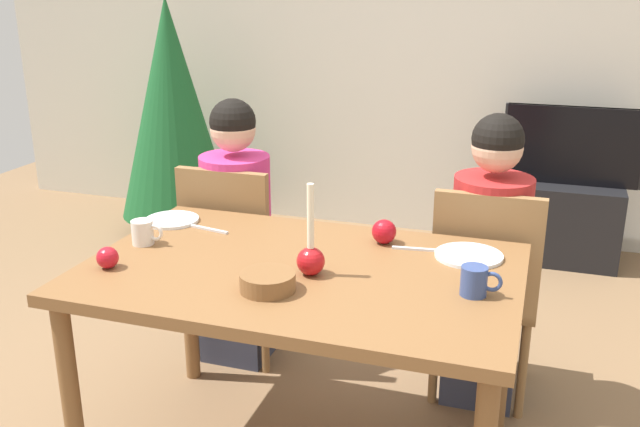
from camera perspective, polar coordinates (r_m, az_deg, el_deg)
back_wall at (r=4.64m, az=9.58°, el=14.12°), size 6.40×0.10×2.60m
dining_table at (r=2.31m, az=-1.56°, el=-6.28°), size 1.40×0.90×0.75m
chair_left at (r=3.08m, az=-6.95°, el=-3.07°), size 0.40×0.40×0.90m
chair_right at (r=2.82m, az=13.29°, el=-5.51°), size 0.40×0.40×0.90m
person_left_child at (r=3.08m, az=-6.74°, el=-1.86°), size 0.30×0.30×1.17m
person_right_child at (r=2.83m, az=13.44°, el=-4.18°), size 0.30×0.30×1.17m
tv_stand at (r=4.50m, az=19.15°, el=-0.63°), size 0.64×0.40×0.48m
tv at (r=4.38m, az=19.80°, el=5.20°), size 0.79×0.05×0.46m
christmas_tree at (r=4.67m, az=-11.92°, el=8.33°), size 0.73×0.73×1.62m
candle_centerpiece at (r=2.20m, az=-0.76°, el=-3.46°), size 0.09×0.09×0.30m
plate_left at (r=2.76m, az=-11.92°, el=-0.52°), size 0.21×0.21×0.01m
plate_right at (r=2.41m, az=11.98°, el=-3.35°), size 0.23×0.23×0.01m
mug_left at (r=2.53m, az=-14.13°, el=-1.49°), size 0.12×0.08×0.09m
mug_right at (r=2.12m, az=12.48°, el=-5.37°), size 0.12×0.08×0.09m
fork_left at (r=2.64m, az=-9.11°, el=-1.24°), size 0.18×0.05×0.01m
fork_right at (r=2.44m, az=7.97°, el=-2.88°), size 0.18×0.04×0.01m
bowl_walnuts at (r=2.11m, az=-4.27°, el=-5.53°), size 0.17×0.17×0.06m
apple_near_candle at (r=2.36m, az=-16.86°, el=-3.44°), size 0.07×0.07×0.07m
apple_by_left_plate at (r=2.48m, az=5.22°, el=-1.47°), size 0.09×0.09×0.09m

